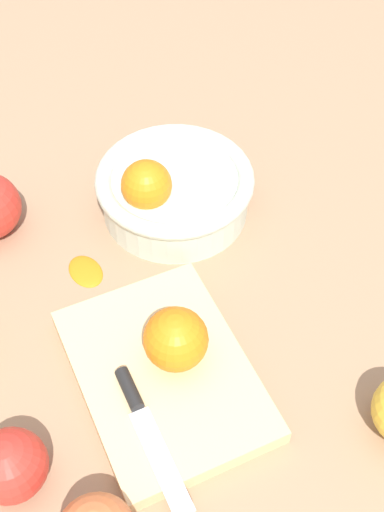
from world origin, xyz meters
The scene contains 7 objects.
ground_plane centered at (0.00, 0.00, 0.00)m, with size 2.40×2.40×0.00m, color #997556.
bowl centered at (-0.14, 0.10, 0.04)m, with size 0.19×0.19×0.10m.
cutting_board centered at (0.07, -0.02, 0.01)m, with size 0.23×0.17×0.02m, color #DBB77F.
orange_on_board centered at (0.07, 0.00, 0.05)m, with size 0.07×0.07×0.07m, color orange.
knife centered at (0.11, -0.06, 0.03)m, with size 0.16×0.03×0.01m.
apple_front_right centered at (0.10, -0.19, 0.03)m, with size 0.07×0.07×0.07m, color red.
citrus_peel centered at (-0.10, -0.03, 0.00)m, with size 0.05×0.04×0.01m, color orange.
Camera 1 is at (0.40, -0.16, 0.63)m, focal length 48.32 mm.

